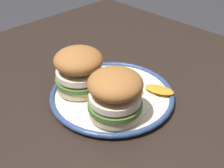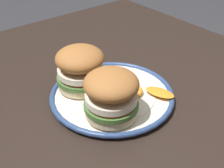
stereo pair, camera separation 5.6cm
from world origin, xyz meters
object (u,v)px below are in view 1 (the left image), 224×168
object	(u,v)px
dinner_plate	(112,95)
sandwich_half_left	(115,94)
dining_table	(113,136)
sandwich_half_right	(79,69)

from	to	relation	value
dinner_plate	sandwich_half_left	xyz separation A→B (m)	(-0.06, 0.05, 0.06)
dining_table	sandwich_half_left	world-z (taller)	sandwich_half_left
dining_table	dinner_plate	bearing A→B (deg)	-41.11
dinner_plate	sandwich_half_left	size ratio (longest dim) A/B	2.43
dining_table	dinner_plate	xyz separation A→B (m)	(0.02, -0.02, 0.10)
sandwich_half_right	sandwich_half_left	bearing A→B (deg)	175.87
dinner_plate	sandwich_half_left	bearing A→B (deg)	139.94
dining_table	sandwich_half_left	distance (m)	0.17
dining_table	sandwich_half_right	bearing A→B (deg)	13.45
dinner_plate	sandwich_half_right	world-z (taller)	sandwich_half_right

